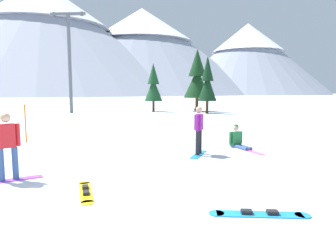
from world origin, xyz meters
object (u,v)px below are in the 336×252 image
(snowboarder_background, at_px, (238,140))
(loose_snowboard_near_right, at_px, (86,191))
(snowboarder_foreground, at_px, (7,145))
(ski_lift_tower, at_px, (69,56))
(snowboarder_midground, at_px, (199,129))
(pine_tree_twin, at_px, (207,82))
(pine_tree_short, at_px, (197,78))
(trail_marker_pole, at_px, (25,123))
(loose_snowboard_far_spare, at_px, (259,214))
(pine_tree_young, at_px, (153,85))

(snowboarder_background, distance_m, loose_snowboard_near_right, 7.22)
(snowboarder_foreground, height_order, ski_lift_tower, ski_lift_tower)
(snowboarder_midground, xyz_separation_m, pine_tree_twin, (1.83, 21.17, 2.34))
(loose_snowboard_near_right, distance_m, pine_tree_twin, 26.04)
(snowboarder_midground, height_order, ski_lift_tower, ski_lift_tower)
(pine_tree_twin, bearing_deg, pine_tree_short, 106.36)
(trail_marker_pole, bearing_deg, snowboarder_foreground, -65.12)
(loose_snowboard_far_spare, relative_size, loose_snowboard_near_right, 1.11)
(snowboarder_midground, height_order, pine_tree_short, pine_tree_short)
(snowboarder_midground, height_order, pine_tree_young, pine_tree_young)
(loose_snowboard_far_spare, distance_m, trail_marker_pole, 11.45)
(pine_tree_twin, distance_m, ski_lift_tower, 14.88)
(snowboarder_midground, xyz_separation_m, trail_marker_pole, (-7.66, 2.26, -0.07))
(ski_lift_tower, bearing_deg, loose_snowboard_near_right, -68.28)
(snowboarder_midground, bearing_deg, ski_lift_tower, 121.38)
(trail_marker_pole, bearing_deg, loose_snowboard_far_spare, -41.53)
(pine_tree_twin, height_order, pine_tree_young, pine_tree_twin)
(snowboarder_foreground, distance_m, pine_tree_short, 28.68)
(snowboarder_foreground, relative_size, pine_tree_young, 0.31)
(ski_lift_tower, bearing_deg, loose_snowboard_far_spare, -62.51)
(snowboarder_background, xyz_separation_m, pine_tree_young, (-5.83, 22.36, 2.70))
(loose_snowboard_far_spare, distance_m, loose_snowboard_near_right, 3.77)
(pine_tree_short, bearing_deg, pine_tree_young, -173.13)
(loose_snowboard_far_spare, xyz_separation_m, pine_tree_young, (-5.04, 29.12, 3.00))
(snowboarder_midground, height_order, pine_tree_twin, pine_tree_twin)
(snowboarder_midground, distance_m, pine_tree_twin, 21.38)
(pine_tree_twin, bearing_deg, ski_lift_tower, -179.14)
(ski_lift_tower, bearing_deg, trail_marker_pole, -74.69)
(snowboarder_background, bearing_deg, snowboarder_foreground, -143.41)
(loose_snowboard_far_spare, xyz_separation_m, loose_snowboard_near_right, (-3.62, 1.05, 0.00))
(snowboarder_background, bearing_deg, pine_tree_young, 104.62)
(snowboarder_foreground, distance_m, pine_tree_young, 27.40)
(snowboarder_foreground, bearing_deg, ski_lift_tower, 107.67)
(snowboarder_midground, relative_size, pine_tree_young, 0.32)
(loose_snowboard_near_right, bearing_deg, loose_snowboard_far_spare, -16.22)
(snowboarder_background, relative_size, pine_tree_short, 0.25)
(loose_snowboard_far_spare, relative_size, ski_lift_tower, 0.18)
(pine_tree_short, xyz_separation_m, pine_tree_young, (-5.04, -0.61, -0.90))
(snowboarder_foreground, xyz_separation_m, snowboarder_midground, (4.99, 3.50, 0.01))
(ski_lift_tower, bearing_deg, pine_tree_short, 14.22)
(loose_snowboard_near_right, relative_size, pine_tree_twin, 0.28)
(snowboarder_foreground, height_order, trail_marker_pole, snowboarder_foreground)
(pine_tree_young, bearing_deg, pine_tree_short, 6.87)
(pine_tree_twin, bearing_deg, loose_snowboard_near_right, -100.18)
(snowboarder_midground, xyz_separation_m, loose_snowboard_far_spare, (0.89, -5.31, -0.91))
(snowboarder_midground, xyz_separation_m, snowboarder_background, (1.67, 1.45, -0.60))
(loose_snowboard_far_spare, bearing_deg, pine_tree_twin, 87.96)
(snowboarder_background, xyz_separation_m, pine_tree_twin, (0.16, 19.72, 2.94))
(loose_snowboard_far_spare, xyz_separation_m, pine_tree_twin, (0.94, 26.49, 3.25))
(trail_marker_pole, relative_size, pine_tree_twin, 0.29)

